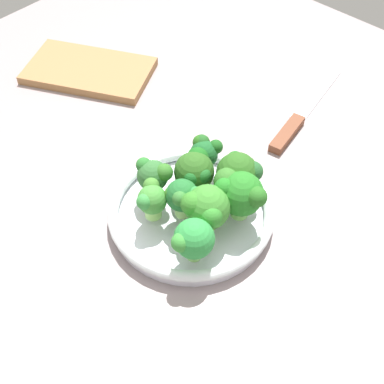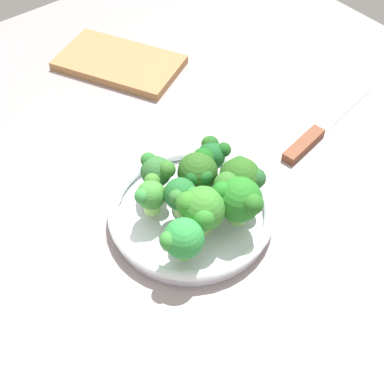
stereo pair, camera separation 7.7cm
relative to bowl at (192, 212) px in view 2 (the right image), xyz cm
name	(u,v)px [view 2 (the right image)]	position (x,y,z in cm)	size (l,w,h in cm)	color
ground_plane	(179,212)	(-2.90, -0.17, -2.75)	(130.00, 130.00, 2.50)	gray
bowl	(192,212)	(0.00, 0.00, 0.00)	(24.61, 24.61, 2.94)	white
broccoli_floret_0	(237,198)	(5.77, 3.31, 6.00)	(8.52, 6.34, 7.57)	#76BA55
broccoli_floret_1	(212,153)	(-4.02, 7.05, 4.67)	(4.67, 4.93, 5.39)	#95D46E
broccoli_floret_2	(241,178)	(3.07, 6.51, 5.55)	(6.25, 6.13, 7.20)	#93C559
broccoli_floret_3	(183,238)	(6.15, -6.42, 5.35)	(5.48, 6.61, 6.70)	#85C363
broccoli_floret_4	(150,194)	(-3.17, -5.05, 4.76)	(4.45, 4.95, 5.50)	#90C962
broccoli_floret_5	(201,209)	(4.09, -1.75, 5.91)	(6.91, 6.44, 7.51)	#88BB52
broccoli_floret_6	(179,195)	(0.00, -2.23, 5.36)	(4.68, 4.82, 6.38)	#9CCB73
broccoli_floret_7	(198,171)	(-1.99, 2.75, 5.22)	(5.98, 6.34, 6.65)	#93CE66
broccoli_floret_8	(157,171)	(-5.82, -1.87, 5.23)	(5.63, 4.60, 6.16)	#94CA5C
knife	(319,131)	(-0.96, 28.71, -0.95)	(7.01, 26.61, 1.50)	silver
cutting_board	(119,63)	(-38.57, 12.73, -0.70)	(23.43, 13.30, 1.60)	#A27043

